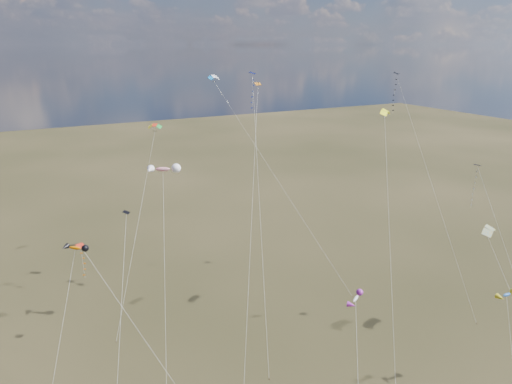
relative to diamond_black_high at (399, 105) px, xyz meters
name	(u,v)px	position (x,y,z in m)	size (l,w,h in m)	color
diamond_black_high	(399,105)	(0.00, 0.00, 0.00)	(2.70, 18.45, 33.16)	black
diamond_navy_tall	(253,108)	(-22.76, 3.25, 0.52)	(7.51, 18.67, 33.58)	#0E134F
diamond_black_mid	(123,273)	(-42.87, -4.53, -15.55)	(6.01, 13.61, 18.61)	black
diamond_red_low	(87,267)	(-46.16, -0.37, -15.94)	(8.11, 10.29, 15.19)	#B52715
diamond_navy_right	(478,195)	(-1.17, -16.11, -9.18)	(0.98, 14.70, 23.01)	#151150
diamond_orange_center	(253,181)	(-26.20, -3.62, -7.29)	(12.70, 20.94, 32.24)	#C26C14
parafoil_yellow	(386,112)	(-9.51, -7.54, 0.54)	(11.13, 17.48, 29.68)	#F7FC14
parafoil_blue_white	(215,79)	(-21.43, 19.89, 3.34)	(13.73, 24.08, 32.60)	blue
parafoil_striped	(490,228)	(-0.01, -17.67, -13.30)	(3.48, 9.67, 15.83)	#ECAB05
parafoil_tricolor	(154,127)	(-33.46, 14.41, -2.79)	(11.45, 13.83, 26.29)	yellow
novelty_orange_black	(75,249)	(-47.28, -1.19, -13.01)	(6.80, 8.82, 15.89)	orange
novelty_white_purple	(356,300)	(-24.47, -21.98, -14.51)	(7.79, 11.48, 14.34)	silver
novelty_redwhite_stripe	(163,170)	(-35.79, 2.45, -6.17)	(6.88, 15.22, 22.91)	red
novelty_blue_yellow	(507,295)	(-7.30, -25.80, -16.60)	(4.30, 6.32, 12.27)	#1A51B2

